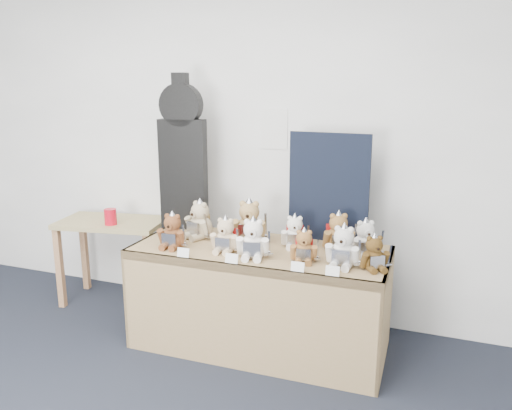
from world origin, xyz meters
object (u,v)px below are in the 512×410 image
at_px(display_table, 256,273).
at_px(teddy_front_far_left, 172,232).
at_px(teddy_front_centre, 253,240).
at_px(teddy_front_far_right, 343,248).
at_px(teddy_back_centre_left, 249,223).
at_px(teddy_back_far_left, 203,224).
at_px(teddy_front_end, 374,254).
at_px(red_cup, 110,217).
at_px(teddy_back_right, 338,233).
at_px(side_table, 113,235).
at_px(teddy_back_end, 365,240).
at_px(teddy_front_right, 304,247).
at_px(guitar_case, 183,155).
at_px(teddy_back_left, 199,221).
at_px(teddy_front_left, 225,237).
at_px(teddy_back_centre_right, 295,233).

height_order(display_table, teddy_front_far_left, teddy_front_far_left).
relative_size(teddy_front_centre, teddy_front_far_right, 1.01).
bearing_deg(teddy_back_centre_left, teddy_back_far_left, 166.13).
bearing_deg(teddy_front_end, red_cup, 140.95).
bearing_deg(teddy_front_centre, teddy_back_right, 23.26).
bearing_deg(side_table, teddy_back_end, -14.87).
bearing_deg(teddy_front_right, teddy_front_far_right, -12.08).
bearing_deg(teddy_front_far_right, red_cup, 172.93).
distance_m(display_table, guitar_case, 1.07).
xyz_separation_m(display_table, side_table, (-1.40, 0.34, 0.02)).
xyz_separation_m(guitar_case, teddy_front_centre, (0.74, -0.46, -0.45)).
distance_m(teddy_front_centre, teddy_back_left, 0.58).
bearing_deg(teddy_back_centre_left, teddy_front_left, -115.19).
height_order(teddy_front_left, teddy_front_end, teddy_front_left).
bearing_deg(teddy_front_end, teddy_back_centre_left, 133.37).
height_order(red_cup, teddy_back_centre_right, teddy_back_centre_right).
relative_size(teddy_front_far_left, teddy_front_end, 1.12).
bearing_deg(guitar_case, red_cup, -176.68).
bearing_deg(display_table, teddy_back_left, 162.83).
height_order(teddy_front_end, teddy_back_end, teddy_back_end).
distance_m(teddy_front_centre, teddy_back_centre_right, 0.35).
distance_m(guitar_case, teddy_front_far_left, 0.67).
distance_m(teddy_back_left, teddy_back_right, 0.99).
relative_size(teddy_back_centre_left, teddy_back_centre_right, 1.34).
distance_m(guitar_case, teddy_back_left, 0.54).
distance_m(teddy_front_right, teddy_back_centre_left, 0.54).
height_order(teddy_front_centre, teddy_front_far_right, teddy_front_centre).
distance_m(teddy_front_end, teddy_back_end, 0.24).
bearing_deg(teddy_front_left, guitar_case, 138.33).
xyz_separation_m(red_cup, teddy_back_end, (2.02, -0.08, 0.05)).
height_order(teddy_front_centre, teddy_back_far_left, teddy_front_centre).
distance_m(teddy_front_end, teddy_back_centre_left, 0.93).
xyz_separation_m(red_cup, teddy_back_centre_right, (1.54, -0.06, 0.04)).
bearing_deg(teddy_front_right, teddy_back_left, 151.70).
xyz_separation_m(side_table, teddy_front_end, (2.18, -0.41, 0.23)).
bearing_deg(teddy_front_centre, teddy_back_end, 9.45).
bearing_deg(teddy_back_end, side_table, 146.02).
height_order(guitar_case, teddy_front_end, guitar_case).
bearing_deg(teddy_back_right, teddy_front_left, -179.86).
relative_size(display_table, teddy_front_end, 7.26).
distance_m(side_table, teddy_back_left, 0.97).
xyz_separation_m(teddy_front_far_left, teddy_front_far_right, (1.15, 0.05, 0.01)).
xyz_separation_m(display_table, red_cup, (-1.33, 0.23, 0.21)).
xyz_separation_m(side_table, teddy_front_right, (1.75, -0.42, 0.23)).
relative_size(display_table, red_cup, 13.59).
bearing_deg(teddy_front_centre, teddy_back_left, 139.42).
distance_m(display_table, teddy_back_centre_left, 0.36).
height_order(teddy_front_far_left, teddy_back_end, teddy_back_end).
xyz_separation_m(teddy_front_far_left, teddy_front_left, (0.37, 0.04, -0.00)).
bearing_deg(teddy_back_centre_left, teddy_front_far_left, -156.36).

